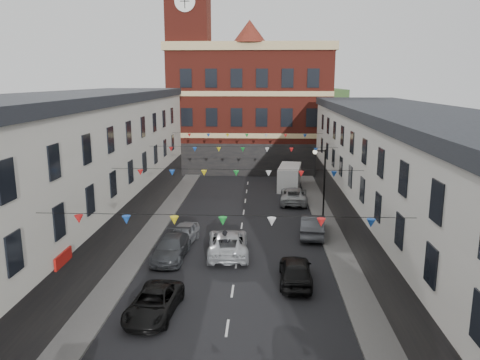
% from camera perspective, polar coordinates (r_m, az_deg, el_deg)
% --- Properties ---
extents(ground, '(160.00, 160.00, 0.00)m').
position_cam_1_polar(ground, '(26.97, -0.92, -13.39)').
color(ground, black).
rests_on(ground, ground).
extents(pavement_left, '(1.80, 64.00, 0.15)m').
position_cam_1_polar(pavement_left, '(29.94, -14.22, -10.95)').
color(pavement_left, '#605E5B').
rests_on(pavement_left, ground).
extents(pavement_right, '(1.80, 64.00, 0.15)m').
position_cam_1_polar(pavement_right, '(29.21, 13.26, -11.50)').
color(pavement_right, '#605E5B').
rests_on(pavement_right, ground).
extents(terrace_left, '(8.40, 56.00, 10.70)m').
position_cam_1_polar(terrace_left, '(29.28, -24.52, -1.35)').
color(terrace_left, beige).
rests_on(terrace_left, ground).
extents(terrace_right, '(8.40, 56.00, 9.70)m').
position_cam_1_polar(terrace_right, '(28.10, 23.95, -2.88)').
color(terrace_right, beige).
rests_on(terrace_right, ground).
extents(civic_building, '(20.60, 13.30, 18.50)m').
position_cam_1_polar(civic_building, '(62.35, 1.27, 8.92)').
color(civic_building, maroon).
rests_on(civic_building, ground).
extents(clock_tower, '(5.60, 5.60, 30.00)m').
position_cam_1_polar(clock_tower, '(60.07, -6.21, 15.22)').
color(clock_tower, maroon).
rests_on(clock_tower, ground).
extents(distant_hill, '(40.00, 14.00, 10.00)m').
position_cam_1_polar(distant_hill, '(86.72, -1.00, 7.75)').
color(distant_hill, '#2D5327').
rests_on(distant_hill, ground).
extents(street_lamp, '(1.10, 0.36, 6.00)m').
position_cam_1_polar(street_lamp, '(39.38, 9.91, 0.64)').
color(street_lamp, black).
rests_on(street_lamp, ground).
extents(car_left_c, '(2.55, 4.87, 1.31)m').
position_cam_1_polar(car_left_c, '(24.65, -10.46, -14.51)').
color(car_left_c, black).
rests_on(car_left_c, ground).
extents(car_left_d, '(2.19, 5.02, 1.44)m').
position_cam_1_polar(car_left_d, '(31.64, -8.37, -8.16)').
color(car_left_d, '#383B3F').
rests_on(car_left_d, ground).
extents(car_left_e, '(2.25, 4.40, 1.43)m').
position_cam_1_polar(car_left_e, '(34.16, -6.97, -6.58)').
color(car_left_e, '#9DA0A5').
rests_on(car_left_e, ground).
extents(car_right_d, '(1.99, 4.68, 1.58)m').
position_cam_1_polar(car_right_d, '(27.79, 6.80, -10.90)').
color(car_right_d, black).
rests_on(car_right_d, ground).
extents(car_right_e, '(2.33, 5.14, 1.64)m').
position_cam_1_polar(car_right_e, '(36.01, 8.88, -5.48)').
color(car_right_e, '#47494E').
rests_on(car_right_e, ground).
extents(car_right_f, '(2.86, 5.59, 1.51)m').
position_cam_1_polar(car_right_f, '(45.21, 6.56, -1.86)').
color(car_right_f, '#A6A9AB').
rests_on(car_right_f, ground).
extents(moving_car, '(3.05, 5.94, 1.60)m').
position_cam_1_polar(moving_car, '(31.98, -1.49, -7.65)').
color(moving_car, silver).
rests_on(moving_car, ground).
extents(white_van, '(2.92, 5.90, 2.50)m').
position_cam_1_polar(white_van, '(51.08, 6.06, 0.35)').
color(white_van, white).
rests_on(white_van, ground).
extents(pedestrian, '(0.77, 0.58, 1.93)m').
position_cam_1_polar(pedestrian, '(31.15, -1.81, -7.89)').
color(pedestrian, black).
rests_on(pedestrian, ground).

